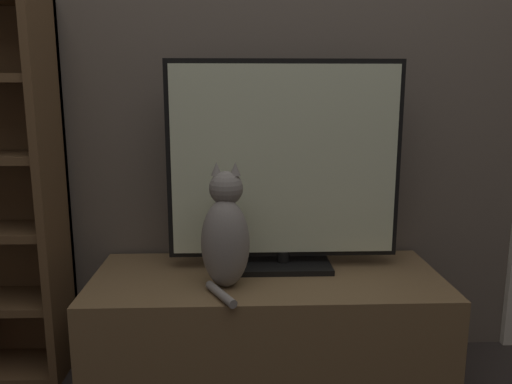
{
  "coord_description": "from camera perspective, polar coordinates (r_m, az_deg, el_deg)",
  "views": [
    {
      "loc": [
        -0.1,
        -0.77,
        1.07
      ],
      "look_at": [
        -0.04,
        0.91,
        0.74
      ],
      "focal_mm": 35.0,
      "sensor_mm": 36.0,
      "label": 1
    }
  ],
  "objects": [
    {
      "name": "wall_back",
      "position": [
        2.01,
        0.84,
        17.76
      ],
      "size": [
        4.8,
        0.05,
        2.6
      ],
      "color": "#60564C",
      "rests_on": "ground_plane"
    },
    {
      "name": "tv_stand",
      "position": [
        1.9,
        1.23,
        -15.56
      ],
      "size": [
        1.24,
        0.53,
        0.43
      ],
      "color": "brown",
      "rests_on": "ground_plane"
    },
    {
      "name": "tv",
      "position": [
        1.81,
        3.23,
        2.75
      ],
      "size": [
        0.85,
        0.21,
        0.76
      ],
      "color": "black",
      "rests_on": "tv_stand"
    },
    {
      "name": "cat",
      "position": [
        1.67,
        -3.49,
        -4.9
      ],
      "size": [
        0.18,
        0.28,
        0.42
      ],
      "rotation": [
        0.0,
        0.0,
        -0.13
      ],
      "color": "gray",
      "rests_on": "tv_stand"
    }
  ]
}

